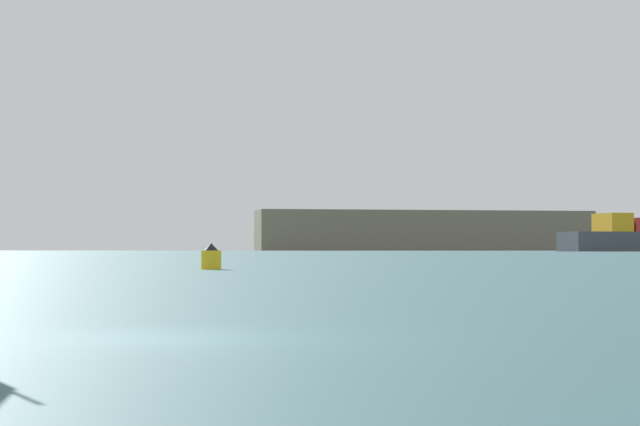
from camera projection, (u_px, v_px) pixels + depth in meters
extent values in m
plane|color=#386066|center=(154.00, 338.00, 17.45)|extent=(4000.00, 4000.00, 0.00)
cube|color=red|center=(636.00, 225.00, 630.77)|extent=(20.48, 24.96, 7.80)
cube|color=gold|center=(612.00, 223.00, 626.29)|extent=(20.48, 24.96, 10.40)
cube|color=#756B56|center=(640.00, 234.00, 1214.18)|extent=(940.32, 582.03, 35.31)
cylinder|color=yellow|center=(211.00, 260.00, 75.74)|extent=(1.37, 1.37, 1.28)
cone|color=black|center=(211.00, 247.00, 75.77)|extent=(0.96, 0.96, 0.50)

